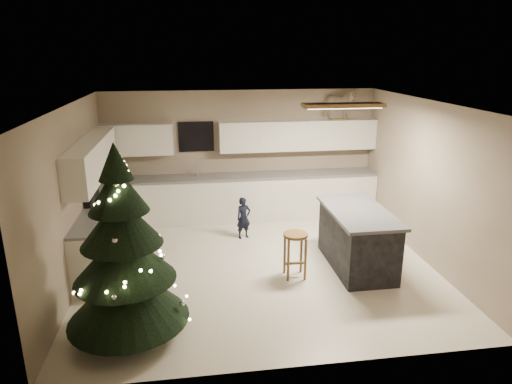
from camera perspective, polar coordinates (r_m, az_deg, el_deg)
ground_plane at (r=7.49m, az=0.39°, el=-9.23°), size 5.50×5.50×0.00m
room_shell at (r=6.90m, az=0.61°, el=3.92°), size 5.52×5.02×2.61m
cabinetry at (r=8.67m, az=-7.21°, el=-0.21°), size 5.50×3.20×2.00m
island at (r=7.47m, az=12.53°, el=-5.69°), size 0.90×1.70×0.95m
bar_stool at (r=6.97m, az=4.92°, el=-6.52°), size 0.37×0.37×0.71m
christmas_tree at (r=5.61m, az=-16.16°, el=-8.27°), size 1.50×1.45×2.40m
toddler at (r=8.42m, az=-1.56°, el=-3.26°), size 0.33×0.28×0.78m
rocking_horse at (r=9.49m, az=10.30°, el=10.77°), size 0.74×0.46×0.60m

